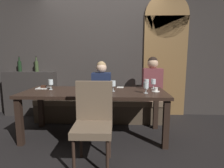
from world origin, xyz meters
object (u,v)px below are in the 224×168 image
object	(u,v)px
wine_glass_end_right	(146,86)
fork_on_table	(51,88)
wine_glass_far_left	(51,82)
banquette_bench	(100,109)
wine_glass_end_left	(113,84)
wine_glass_center_front	(153,82)
chair_near_side	(93,118)
wine_bottle_dark_red	(20,66)
diner_bearded	(152,79)
dessert_plate	(43,87)
wine_bottle_pale_label	(37,66)
wine_glass_center_back	(146,82)
wine_glass_far_right	(106,86)
espresso_cup	(156,90)
dining_table	(95,96)
diner_redhead	(101,81)

from	to	relation	value
wine_glass_end_right	fork_on_table	world-z (taller)	wine_glass_end_right
wine_glass_far_left	banquette_bench	bearing A→B (deg)	39.16
wine_glass_end_left	wine_glass_center_front	world-z (taller)	same
chair_near_side	wine_bottle_dark_red	size ratio (longest dim) A/B	3.01
diner_bearded	dessert_plate	distance (m)	1.98
wine_bottle_pale_label	chair_near_side	bearing A→B (deg)	-50.11
wine_glass_center_back	wine_glass_center_front	world-z (taller)	same
wine_bottle_pale_label	wine_glass_far_right	bearing A→B (deg)	-37.92
wine_bottle_pale_label	wine_glass_far_right	size ratio (longest dim) A/B	1.99
espresso_cup	wine_bottle_dark_red	bearing A→B (deg)	158.54
wine_glass_end_left	espresso_cup	distance (m)	0.66
wine_glass_far_left	dining_table	bearing A→B (deg)	-8.23
wine_glass_center_back	fork_on_table	bearing A→B (deg)	-179.00
diner_redhead	wine_glass_far_right	size ratio (longest dim) A/B	4.47
dining_table	wine_glass_far_left	size ratio (longest dim) A/B	13.41
dessert_plate	fork_on_table	size ratio (longest dim) A/B	1.12
diner_redhead	wine_glass_center_back	distance (m)	0.93
dining_table	wine_glass_end_right	distance (m)	0.81
diner_bearded	wine_glass_far_right	distance (m)	1.21
diner_bearded	wine_glass_end_right	world-z (taller)	diner_bearded
wine_bottle_pale_label	fork_on_table	distance (m)	1.12
wine_bottle_pale_label	wine_glass_center_back	world-z (taller)	wine_bottle_pale_label
wine_glass_far_right	dessert_plate	size ratio (longest dim) A/B	0.86
wine_glass_far_left	fork_on_table	distance (m)	0.14
diner_redhead	wine_glass_end_right	xyz separation A→B (m)	(0.74, -0.83, 0.06)
wine_glass_far_left	dessert_plate	world-z (taller)	wine_glass_far_left
wine_glass_far_left	fork_on_table	xyz separation A→B (m)	(-0.03, 0.08, -0.11)
diner_bearded	wine_glass_end_right	xyz separation A→B (m)	(-0.24, -0.84, 0.01)
diner_redhead	wine_bottle_dark_red	size ratio (longest dim) A/B	2.25
espresso_cup	dessert_plate	xyz separation A→B (m)	(-1.84, 0.21, -0.01)
diner_bearded	espresso_cup	xyz separation A→B (m)	(-0.07, -0.71, -0.07)
dining_table	wine_bottle_pale_label	xyz separation A→B (m)	(-1.39, 1.05, 0.42)
wine_glass_far_left	wine_glass_center_back	bearing A→B (deg)	3.87
banquette_bench	wine_glass_end_right	xyz separation A→B (m)	(0.77, -0.84, 0.62)
dining_table	dessert_plate	xyz separation A→B (m)	(-0.90, 0.20, 0.10)
diner_redhead	wine_glass_end_right	world-z (taller)	diner_redhead
wine_glass_far_left	diner_redhead	bearing A→B (deg)	37.39
wine_glass_center_front	fork_on_table	size ratio (longest dim) A/B	0.96
diner_bearded	wine_glass_center_back	distance (m)	0.52
diner_bearded	wine_glass_far_left	bearing A→B (deg)	-161.15
diner_bearded	banquette_bench	bearing A→B (deg)	-179.94
diner_bearded	wine_glass_center_front	bearing A→B (deg)	-97.87
chair_near_side	fork_on_table	bearing A→B (deg)	133.15
wine_bottle_pale_label	wine_glass_end_right	bearing A→B (deg)	-28.65
wine_bottle_pale_label	wine_glass_center_front	bearing A→B (deg)	-19.05
dining_table	wine_glass_center_front	world-z (taller)	wine_glass_center_front
wine_glass_center_front	wine_bottle_dark_red	bearing A→B (deg)	163.24
fork_on_table	wine_glass_far_right	bearing A→B (deg)	-40.04
banquette_bench	wine_bottle_dark_red	size ratio (longest dim) A/B	7.67
chair_near_side	wine_bottle_dark_red	bearing A→B (deg)	136.20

